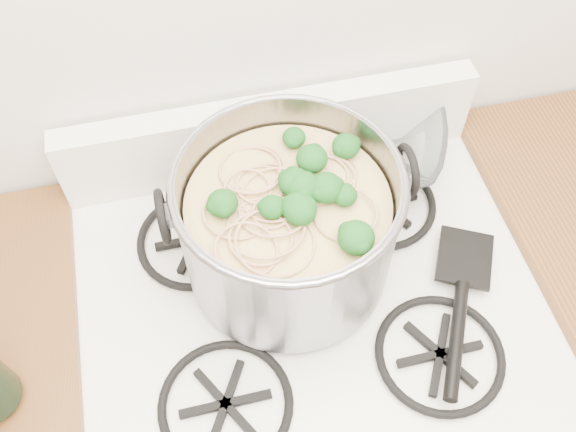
% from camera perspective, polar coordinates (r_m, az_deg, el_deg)
% --- Properties ---
extents(gas_range, '(0.76, 0.66, 0.92)m').
position_cam_1_polar(gas_range, '(1.51, 1.51, -15.51)').
color(gas_range, white).
rests_on(gas_range, ground).
extents(stock_pot, '(0.38, 0.35, 0.23)m').
position_cam_1_polar(stock_pot, '(1.00, 0.00, -0.88)').
color(stock_pot, gray).
rests_on(stock_pot, gas_range).
extents(spatula, '(0.40, 0.41, 0.02)m').
position_cam_1_polar(spatula, '(1.12, 15.51, -3.41)').
color(spatula, black).
rests_on(spatula, gas_range).
extents(glass_bowl, '(0.16, 0.16, 0.03)m').
position_cam_1_polar(glass_bowl, '(1.23, 6.32, 6.47)').
color(glass_bowl, white).
rests_on(glass_bowl, gas_range).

